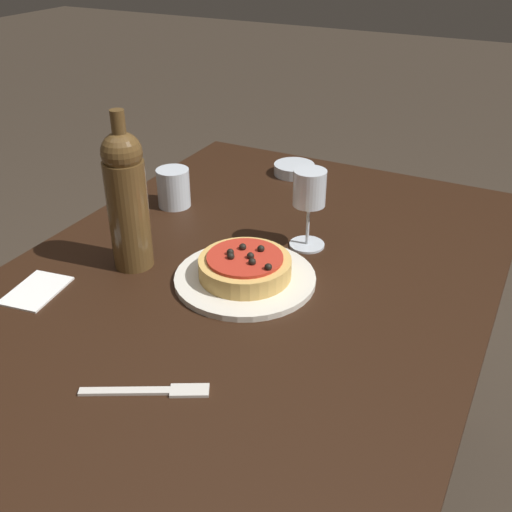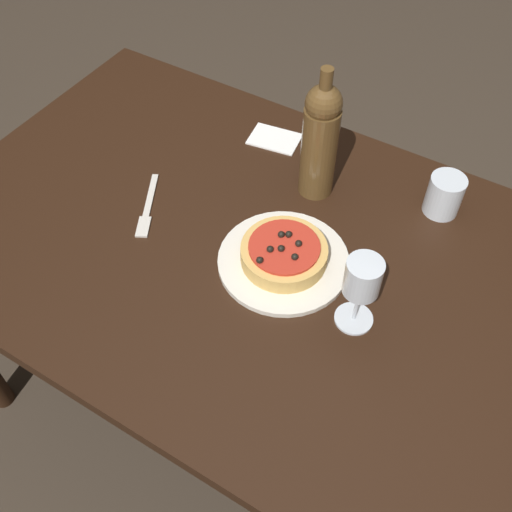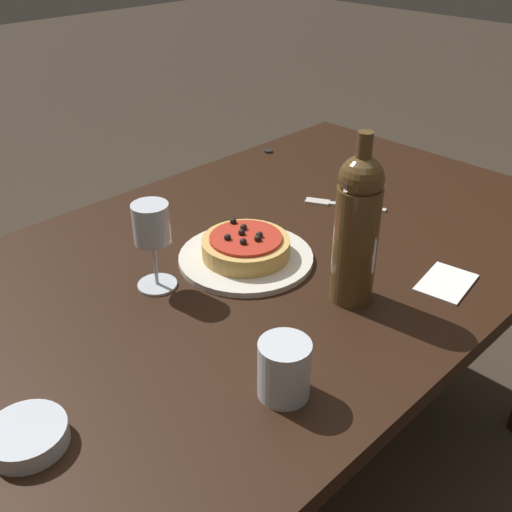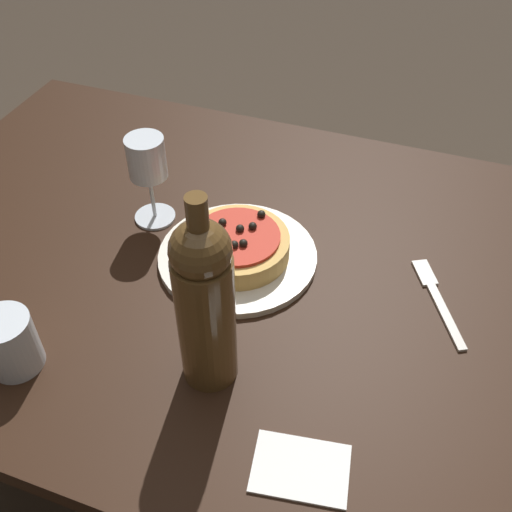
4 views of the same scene
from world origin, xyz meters
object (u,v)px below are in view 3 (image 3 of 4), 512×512
at_px(wine_bottle, 357,228).
at_px(dining_table, 269,284).
at_px(pizza, 246,246).
at_px(bottle_cap, 268,151).
at_px(water_cup, 284,369).
at_px(fork, 340,204).
at_px(wine_glass, 152,229).
at_px(side_bowl, 27,436).
at_px(dinner_plate, 246,258).

bearing_deg(wine_bottle, dining_table, 86.03).
distance_m(pizza, bottle_cap, 0.60).
relative_size(water_cup, fork, 0.52).
distance_m(wine_glass, side_bowl, 0.41).
bearing_deg(dining_table, water_cup, -133.01).
relative_size(dining_table, dinner_plate, 5.38).
height_order(pizza, bottle_cap, pizza).
relative_size(pizza, bottle_cap, 7.29).
distance_m(dining_table, wine_bottle, 0.31).
bearing_deg(water_cup, bottle_cap, 45.54).
relative_size(side_bowl, bottle_cap, 4.50).
distance_m(wine_glass, fork, 0.52).
relative_size(wine_glass, bottle_cap, 7.02).
bearing_deg(wine_glass, water_cup, -96.22).
xyz_separation_m(pizza, water_cup, (-0.22, -0.31, 0.01)).
xyz_separation_m(dining_table, dinner_plate, (-0.06, 0.01, 0.09)).
relative_size(dinner_plate, bottle_cap, 11.18).
bearing_deg(wine_glass, bottle_cap, 27.48).
distance_m(dinner_plate, pizza, 0.03).
height_order(side_bowl, bottle_cap, side_bowl).
bearing_deg(dining_table, fork, 6.57).
distance_m(dining_table, fork, 0.28).
xyz_separation_m(wine_glass, wine_bottle, (0.23, -0.28, 0.02)).
height_order(pizza, wine_glass, wine_glass).
bearing_deg(side_bowl, dining_table, 12.19).
bearing_deg(bottle_cap, wine_bottle, -124.13).
relative_size(pizza, wine_glass, 1.04).
bearing_deg(side_bowl, bottle_cap, 27.64).
distance_m(wine_bottle, water_cup, 0.29).
bearing_deg(pizza, wine_glass, 164.47).
height_order(wine_glass, water_cup, wine_glass).
distance_m(dinner_plate, wine_bottle, 0.27).
height_order(side_bowl, fork, side_bowl).
distance_m(wine_bottle, bottle_cap, 0.75).
relative_size(dinner_plate, side_bowl, 2.48).
height_order(dinner_plate, side_bowl, side_bowl).
xyz_separation_m(wine_bottle, water_cup, (-0.27, -0.08, -0.10)).
distance_m(pizza, side_bowl, 0.55).
bearing_deg(dinner_plate, water_cup, -125.56).
bearing_deg(pizza, dining_table, -6.68).
xyz_separation_m(wine_bottle, fork, (0.28, 0.25, -0.14)).
bearing_deg(wine_glass, dinner_plate, -15.57).
bearing_deg(water_cup, side_bowl, 150.77).
height_order(water_cup, fork, water_cup).
height_order(dining_table, water_cup, water_cup).
bearing_deg(dining_table, bottle_cap, 44.46).
bearing_deg(side_bowl, dinner_plate, 14.25).
bearing_deg(fork, bottle_cap, -47.70).
height_order(dining_table, wine_bottle, wine_bottle).
relative_size(side_bowl, fork, 0.61).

